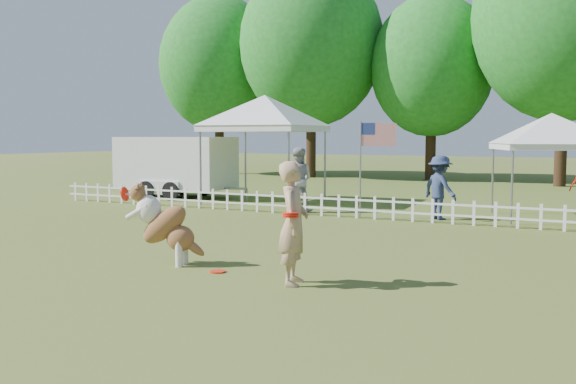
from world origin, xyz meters
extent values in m
plane|color=#3A521A|center=(0.00, 0.00, 0.00)|extent=(120.00, 120.00, 0.00)
imported|color=tan|center=(1.19, -0.41, 0.89)|extent=(0.61, 0.75, 1.78)
cylinder|color=red|center=(-0.24, -0.24, 0.01)|extent=(0.32, 0.32, 0.02)
imported|color=#9F9EA3|center=(-2.75, 7.55, 0.91)|extent=(1.06, 0.94, 1.82)
imported|color=navy|center=(1.23, 7.77, 0.82)|extent=(1.23, 1.09, 1.65)
camera|label=1|loc=(5.35, -8.53, 2.14)|focal=40.00mm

